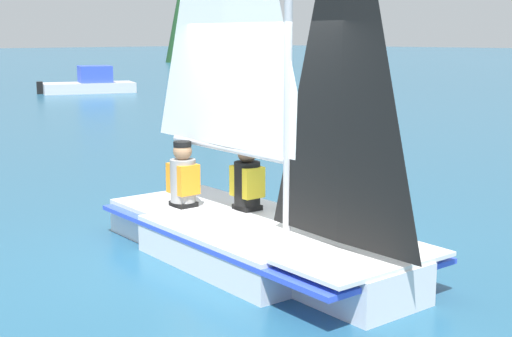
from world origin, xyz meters
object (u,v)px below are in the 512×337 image
at_px(sailor_crew, 183,187).
at_px(sailboat_main, 255,187).
at_px(motorboat_distant, 90,83).
at_px(sailor_helm, 247,190).

bearing_deg(sailor_crew, sailboat_main, 8.36).
xyz_separation_m(sailboat_main, motorboat_distant, (21.29, -10.99, -0.41)).
bearing_deg(sailor_crew, motorboat_distant, 157.44).
bearing_deg(sailor_crew, sailor_helm, 39.62).
relative_size(sailboat_main, sailor_helm, 4.83).
distance_m(sailboat_main, sailor_helm, 0.66).
height_order(sailor_helm, sailor_crew, same).
distance_m(sailor_helm, motorboat_distant, 23.33).
relative_size(sailor_helm, motorboat_distant, 0.29).
relative_size(sailboat_main, motorboat_distant, 1.38).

